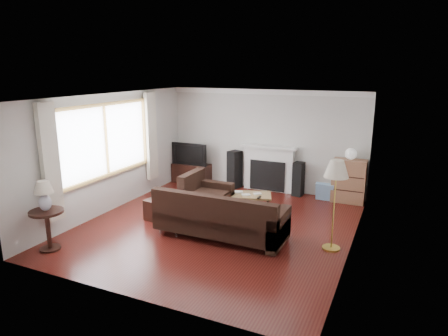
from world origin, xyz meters
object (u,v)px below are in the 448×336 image
at_px(floor_lamp, 334,206).
at_px(side_table, 48,230).
at_px(sectional_sofa, 221,215).
at_px(bookshelf, 349,181).
at_px(coffee_table, 247,203).
at_px(tv_stand, 192,173).

bearing_deg(floor_lamp, side_table, -155.17).
relative_size(sectional_sofa, floor_lamp, 1.64).
xyz_separation_m(sectional_sofa, side_table, (-2.43, -1.69, -0.06)).
bearing_deg(bookshelf, coffee_table, -140.51).
height_order(tv_stand, sectional_sofa, sectional_sofa).
distance_m(tv_stand, bookshelf, 4.08).
height_order(tv_stand, coffee_table, tv_stand).
bearing_deg(sectional_sofa, bookshelf, 58.37).
height_order(tv_stand, floor_lamp, floor_lamp).
bearing_deg(coffee_table, sectional_sofa, -107.93).
distance_m(bookshelf, floor_lamp, 2.66).
bearing_deg(tv_stand, side_table, -92.28).
bearing_deg(sectional_sofa, side_table, -145.16).
distance_m(sectional_sofa, side_table, 2.96).
bearing_deg(coffee_table, floor_lamp, -48.82).
bearing_deg(sectional_sofa, floor_lamp, 9.63).
bearing_deg(tv_stand, floor_lamp, -31.99).
height_order(bookshelf, sectional_sofa, bookshelf).
relative_size(tv_stand, bookshelf, 1.00).
bearing_deg(floor_lamp, coffee_table, 150.97).
distance_m(tv_stand, coffee_table, 2.66).
height_order(sectional_sofa, floor_lamp, floor_lamp).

